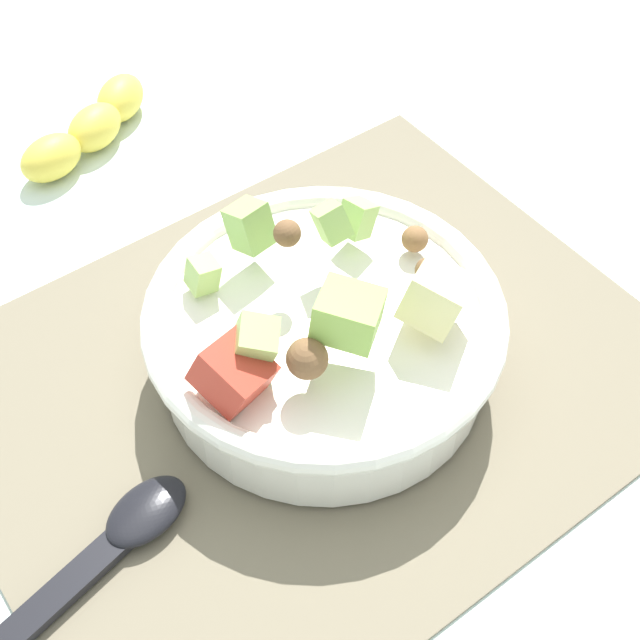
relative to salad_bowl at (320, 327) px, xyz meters
The scene contains 5 objects.
ground_plane 0.04m from the salad_bowl, 19.69° to the left, with size 2.40×2.40×0.00m, color silver.
placemat 0.04m from the salad_bowl, 19.69° to the left, with size 0.47×0.37×0.01m, color #756B56.
salad_bowl is the anchor object (origin of this frame).
serving_spoon 0.21m from the salad_bowl, 12.19° to the left, with size 0.23×0.08×0.01m.
banana_whole 0.31m from the salad_bowl, 87.17° to the right, with size 0.15×0.09×0.04m.
Camera 1 is at (0.21, 0.30, 0.50)m, focal length 50.60 mm.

